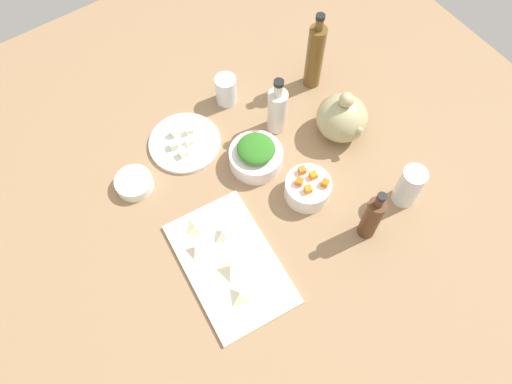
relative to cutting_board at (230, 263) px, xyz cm
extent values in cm
cube|color=#987652|center=(-11.25, 15.66, -2.00)|extent=(190.00, 190.00, 3.00)
cube|color=silver|center=(0.00, 0.00, 0.00)|extent=(37.20, 25.27, 1.00)
cylinder|color=white|center=(-38.11, 9.26, 0.10)|extent=(20.63, 20.63, 1.20)
cylinder|color=white|center=(-21.23, 22.53, 2.23)|extent=(14.94, 14.94, 5.47)
cylinder|color=white|center=(-5.06, 28.23, 2.53)|extent=(12.42, 12.42, 6.06)
cylinder|color=white|center=(-33.88, -9.17, 1.19)|extent=(10.29, 10.29, 3.38)
ellipsoid|color=tan|center=(-16.34, 48.68, 5.91)|extent=(14.68, 14.46, 12.82)
sphere|color=tan|center=(-16.34, 48.68, 13.97)|extent=(4.11, 4.11, 4.11)
cylinder|color=tan|center=(-10.10, 48.68, 7.51)|extent=(5.38, 2.00, 3.93)
cylinder|color=silver|center=(-28.18, 34.62, 6.78)|extent=(5.64, 5.64, 14.56)
cylinder|color=silver|center=(-28.18, 34.62, 16.10)|extent=(2.54, 2.54, 4.09)
cylinder|color=black|center=(-28.18, 34.62, 18.75)|extent=(2.82, 2.82, 1.20)
cylinder|color=brown|center=(-35.64, 53.31, 10.33)|extent=(5.12, 5.12, 21.66)
cylinder|color=brown|center=(-35.64, 53.31, 23.02)|extent=(2.31, 2.31, 3.73)
cylinder|color=black|center=(-35.64, 53.31, 25.48)|extent=(2.56, 2.56, 1.20)
cylinder|color=#512F19|center=(12.54, 34.24, 7.25)|extent=(4.53, 4.53, 15.49)
cylinder|color=#512F19|center=(12.54, 34.24, 16.64)|extent=(2.04, 2.04, 3.30)
cylinder|color=black|center=(12.54, 34.24, 18.89)|extent=(2.27, 2.27, 1.20)
cylinder|color=white|center=(-44.62, 27.95, 4.24)|extent=(6.33, 6.33, 9.49)
cylinder|color=white|center=(10.79, 49.03, 6.08)|extent=(6.42, 6.42, 13.16)
cube|color=orange|center=(-6.48, 26.13, 6.46)|extent=(2.51, 2.51, 1.80)
cube|color=orange|center=(-2.34, 31.41, 6.46)|extent=(2.43, 2.43, 1.80)
cube|color=orange|center=(-8.84, 28.81, 6.46)|extent=(2.17, 2.17, 1.80)
cube|color=orange|center=(-3.36, 26.61, 6.46)|extent=(2.14, 2.14, 1.80)
cube|color=orange|center=(-5.89, 30.28, 6.46)|extent=(2.10, 2.10, 1.80)
ellipsoid|color=#317722|center=(-21.23, 22.53, 6.74)|extent=(12.60, 12.54, 3.55)
cube|color=white|center=(-36.72, 10.20, 1.80)|extent=(2.54, 2.54, 2.20)
cube|color=#E5F4CE|center=(-38.20, 5.95, 1.80)|extent=(2.76, 2.76, 2.20)
cube|color=#F2E3CC|center=(-40.03, 12.05, 1.80)|extent=(2.62, 2.62, 2.20)
cube|color=white|center=(-41.66, 8.14, 1.80)|extent=(2.61, 2.61, 2.20)
cube|color=white|center=(-34.41, 6.69, 1.80)|extent=(2.25, 2.25, 2.20)
pyramid|color=beige|center=(-7.30, 2.37, 1.93)|extent=(4.44, 4.85, 2.86)
pyramid|color=beige|center=(-12.94, -2.28, 1.53)|extent=(5.07, 4.40, 2.07)
pyramid|color=beige|center=(8.58, -2.74, 1.88)|extent=(6.08, 6.01, 2.77)
pyramid|color=beige|center=(1.68, -0.94, 1.97)|extent=(7.18, 7.25, 2.94)
pyramid|color=beige|center=(-7.71, -5.52, 1.72)|extent=(5.38, 5.42, 2.44)
camera|label=1|loc=(39.81, -19.64, 120.17)|focal=35.09mm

